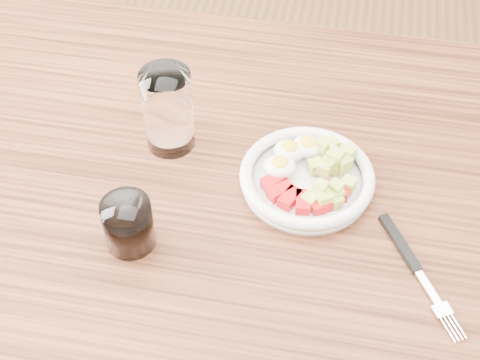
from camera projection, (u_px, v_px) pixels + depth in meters
name	position (u px, v px, depth m)	size (l,w,h in m)	color
dining_table	(245.00, 240.00, 1.07)	(1.50, 0.90, 0.77)	brown
bowl	(307.00, 176.00, 1.00)	(0.20, 0.20, 0.05)	white
fork	(410.00, 259.00, 0.91)	(0.12, 0.19, 0.01)	black
water_glass	(168.00, 110.00, 1.02)	(0.08, 0.08, 0.14)	white
coffee_glass	(128.00, 224.00, 0.91)	(0.07, 0.07, 0.08)	white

